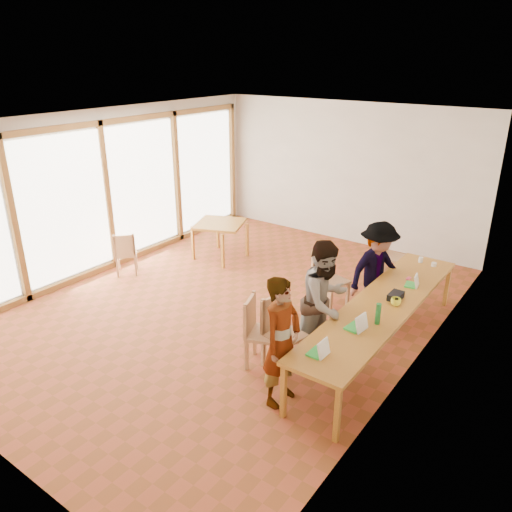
% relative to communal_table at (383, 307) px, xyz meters
% --- Properties ---
extents(ground, '(8.00, 8.00, 0.00)m').
position_rel_communal_table_xyz_m(ground, '(-2.50, -0.18, -0.70)').
color(ground, '#964124').
rests_on(ground, ground).
extents(wall_back, '(6.00, 0.10, 3.00)m').
position_rel_communal_table_xyz_m(wall_back, '(-2.50, 3.82, 0.80)').
color(wall_back, beige).
rests_on(wall_back, ground).
extents(wall_right, '(0.10, 8.00, 3.00)m').
position_rel_communal_table_xyz_m(wall_right, '(0.50, -0.18, 0.80)').
color(wall_right, beige).
rests_on(wall_right, ground).
extents(window_wall, '(0.10, 8.00, 3.00)m').
position_rel_communal_table_xyz_m(window_wall, '(-5.46, -0.18, 0.80)').
color(window_wall, white).
rests_on(window_wall, ground).
extents(ceiling, '(6.00, 8.00, 0.04)m').
position_rel_communal_table_xyz_m(ceiling, '(-2.50, -0.18, 2.32)').
color(ceiling, white).
rests_on(ceiling, wall_back).
extents(communal_table, '(0.80, 4.00, 0.75)m').
position_rel_communal_table_xyz_m(communal_table, '(0.00, 0.00, 0.00)').
color(communal_table, '#B17427').
rests_on(communal_table, ground).
extents(side_table, '(0.90, 0.90, 0.75)m').
position_rel_communal_table_xyz_m(side_table, '(-4.02, 1.37, -0.03)').
color(side_table, '#B17427').
rests_on(side_table, ground).
extents(chair_near, '(0.54, 0.54, 0.52)m').
position_rel_communal_table_xyz_m(chair_near, '(-0.98, -1.07, -0.10)').
color(chair_near, tan).
rests_on(chair_near, ground).
extents(chair_mid, '(0.58, 0.58, 0.51)m').
position_rel_communal_table_xyz_m(chair_mid, '(-1.22, -1.23, -0.11)').
color(chair_mid, tan).
rests_on(chair_mid, ground).
extents(chair_far, '(0.58, 0.58, 0.54)m').
position_rel_communal_table_xyz_m(chair_far, '(-1.28, 0.77, -0.08)').
color(chair_far, tan).
rests_on(chair_far, ground).
extents(chair_empty, '(0.46, 0.46, 0.50)m').
position_rel_communal_table_xyz_m(chair_empty, '(-0.94, 2.43, -0.13)').
color(chair_empty, tan).
rests_on(chair_empty, ground).
extents(chair_spare, '(0.55, 0.55, 0.45)m').
position_rel_communal_table_xyz_m(chair_spare, '(-4.90, -0.34, -0.19)').
color(chair_spare, tan).
rests_on(chair_spare, ground).
extents(person_near, '(0.40, 0.60, 1.62)m').
position_rel_communal_table_xyz_m(person_near, '(-0.53, -1.70, 0.11)').
color(person_near, gray).
rests_on(person_near, ground).
extents(person_mid, '(0.79, 0.94, 1.71)m').
position_rel_communal_table_xyz_m(person_mid, '(-0.57, -0.60, 0.15)').
color(person_mid, gray).
rests_on(person_mid, ground).
extents(person_far, '(0.96, 1.17, 1.58)m').
position_rel_communal_table_xyz_m(person_far, '(-0.48, 0.89, 0.09)').
color(person_far, gray).
rests_on(person_far, ground).
extents(laptop_near, '(0.20, 0.24, 0.19)m').
position_rel_communal_table_xyz_m(laptop_near, '(-0.09, -1.59, 0.10)').
color(laptop_near, green).
rests_on(laptop_near, communal_table).
extents(laptop_mid, '(0.24, 0.27, 0.21)m').
position_rel_communal_table_xyz_m(laptop_mid, '(0.02, -0.83, 0.10)').
color(laptop_mid, green).
rests_on(laptop_mid, communal_table).
extents(laptop_far, '(0.22, 0.24, 0.18)m').
position_rel_communal_table_xyz_m(laptop_far, '(0.14, 0.78, 0.10)').
color(laptop_far, green).
rests_on(laptop_far, communal_table).
extents(yellow_mug, '(0.14, 0.14, 0.11)m').
position_rel_communal_table_xyz_m(yellow_mug, '(0.16, 0.05, 0.10)').
color(yellow_mug, yellow).
rests_on(yellow_mug, communal_table).
extents(green_bottle, '(0.07, 0.07, 0.28)m').
position_rel_communal_table_xyz_m(green_bottle, '(0.15, -0.56, 0.19)').
color(green_bottle, '#1F7A35').
rests_on(green_bottle, communal_table).
extents(clear_glass, '(0.07, 0.07, 0.09)m').
position_rel_communal_table_xyz_m(clear_glass, '(-0.08, 1.72, 0.09)').
color(clear_glass, silver).
rests_on(clear_glass, communal_table).
extents(condiment_cup, '(0.08, 0.08, 0.06)m').
position_rel_communal_table_xyz_m(condiment_cup, '(0.15, 1.68, 0.08)').
color(condiment_cup, white).
rests_on(condiment_cup, communal_table).
extents(pink_phone, '(0.05, 0.10, 0.01)m').
position_rel_communal_table_xyz_m(pink_phone, '(-0.01, 0.98, 0.05)').
color(pink_phone, '#F13E73').
rests_on(pink_phone, communal_table).
extents(black_pouch, '(0.16, 0.26, 0.09)m').
position_rel_communal_table_xyz_m(black_pouch, '(0.08, 0.23, 0.09)').
color(black_pouch, black).
rests_on(black_pouch, communal_table).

